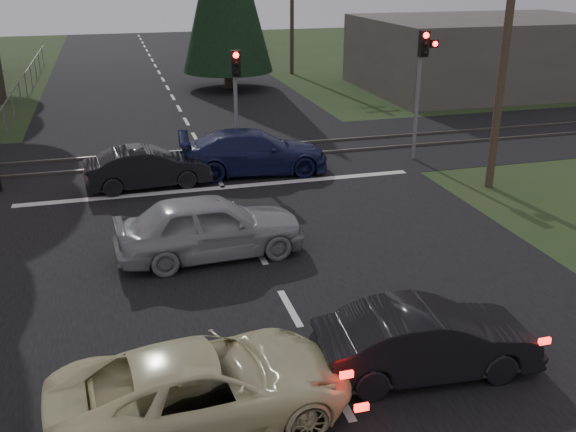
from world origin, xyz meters
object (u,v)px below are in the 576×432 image
object	(u,v)px
dark_hatchback	(427,340)
dark_car_far	(148,168)
blue_sedan	(254,152)
silver_car	(210,226)
utility_pole_near	(506,39)
cream_coupe	(204,388)
traffic_signal_center	(236,88)
traffic_signal_right	(422,71)

from	to	relation	value
dark_hatchback	dark_car_far	distance (m)	12.47
dark_hatchback	blue_sedan	distance (m)	12.40
silver_car	dark_car_far	distance (m)	5.95
dark_hatchback	blue_sedan	size ratio (longest dim) A/B	0.77
utility_pole_near	blue_sedan	size ratio (longest dim) A/B	1.74
cream_coupe	silver_car	world-z (taller)	silver_car
traffic_signal_center	silver_car	bearing A→B (deg)	-106.23
traffic_signal_right	cream_coupe	distance (m)	16.22
dark_hatchback	traffic_signal_center	bearing A→B (deg)	7.05
blue_sedan	dark_car_far	distance (m)	3.74
traffic_signal_center	blue_sedan	distance (m)	2.37
traffic_signal_right	cream_coupe	size ratio (longest dim) A/B	0.98
traffic_signal_right	traffic_signal_center	bearing A→B (deg)	169.59
utility_pole_near	silver_car	distance (m)	10.86
traffic_signal_center	silver_car	world-z (taller)	traffic_signal_center
traffic_signal_center	utility_pole_near	world-z (taller)	utility_pole_near
traffic_signal_right	utility_pole_near	size ratio (longest dim) A/B	0.52
silver_car	traffic_signal_right	bearing A→B (deg)	-57.25
utility_pole_near	cream_coupe	bearing A→B (deg)	-139.71
traffic_signal_right	utility_pole_near	xyz separation A→B (m)	(0.95, -3.47, 1.41)
cream_coupe	blue_sedan	world-z (taller)	blue_sedan
traffic_signal_right	traffic_signal_center	xyz separation A→B (m)	(-6.55, 1.20, -0.51)
utility_pole_near	dark_hatchback	bearing A→B (deg)	-127.46
traffic_signal_center	dark_hatchback	bearing A→B (deg)	-86.89
traffic_signal_right	dark_hatchback	size ratio (longest dim) A/B	1.18
dark_hatchback	blue_sedan	xyz separation A→B (m)	(-0.38, 12.39, 0.09)
cream_coupe	traffic_signal_right	bearing A→B (deg)	-43.15
silver_car	dark_car_far	bearing A→B (deg)	7.68
utility_pole_near	blue_sedan	xyz separation A→B (m)	(-7.14, 3.56, -3.98)
dark_hatchback	silver_car	bearing A→B (deg)	30.21
traffic_signal_right	utility_pole_near	world-z (taller)	utility_pole_near
silver_car	blue_sedan	bearing A→B (deg)	-24.91
silver_car	cream_coupe	bearing A→B (deg)	166.87
cream_coupe	utility_pole_near	bearing A→B (deg)	-54.92
cream_coupe	blue_sedan	xyz separation A→B (m)	(3.65, 12.71, 0.09)
dark_hatchback	blue_sedan	bearing A→B (deg)	5.69
utility_pole_near	blue_sedan	bearing A→B (deg)	153.52
dark_car_far	traffic_signal_center	bearing A→B (deg)	-67.11
utility_pole_near	silver_car	size ratio (longest dim) A/B	1.93
cream_coupe	dark_car_far	size ratio (longest dim) A/B	1.19
utility_pole_near	dark_car_far	xyz separation A→B (m)	(-10.83, 2.96, -4.06)
utility_pole_near	dark_car_far	world-z (taller)	utility_pole_near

